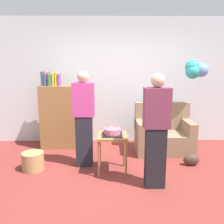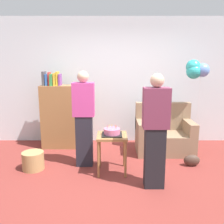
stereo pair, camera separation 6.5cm
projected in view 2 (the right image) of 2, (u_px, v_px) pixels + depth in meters
ground_plane at (123, 182)px, 3.77m from camera, size 8.00×8.00×0.00m
wall_back at (120, 81)px, 5.50m from camera, size 6.00×0.10×2.70m
couch at (164, 135)px, 4.98m from camera, size 1.10×0.70×0.96m
bookshelf at (61, 115)px, 5.18m from camera, size 0.80×0.36×1.58m
side_table at (112, 141)px, 4.02m from camera, size 0.48×0.48×0.63m
birthday_cake at (112, 132)px, 3.99m from camera, size 0.32×0.32×0.17m
person_blowing_candles at (84, 119)px, 4.23m from camera, size 0.36×0.22×1.63m
person_holding_cake at (155, 131)px, 3.48m from camera, size 0.36×0.22×1.63m
wicker_basket at (33, 161)px, 4.19m from camera, size 0.36×0.36×0.30m
handbag at (192, 160)px, 4.33m from camera, size 0.28×0.14×0.20m
balloon_bunch at (196, 70)px, 4.73m from camera, size 0.44×0.30×1.81m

